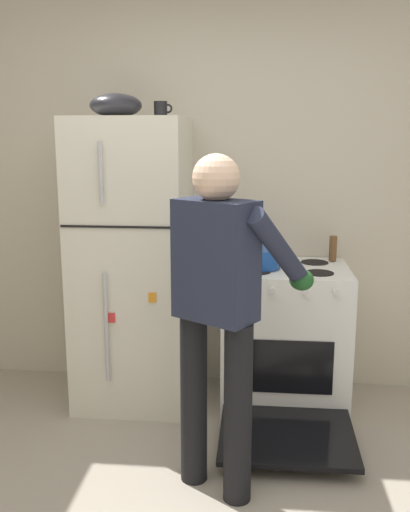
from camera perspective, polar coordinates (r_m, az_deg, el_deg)
The scene contains 8 objects.
kitchen_wall_back at distance 3.84m, azimuth 0.67°, elevation 7.04°, with size 6.00×0.10×2.70m, color beige.
refrigerator at distance 3.61m, azimuth -7.17°, elevation -0.74°, with size 0.68×0.72×1.78m.
stove_range at distance 3.64m, azimuth 7.92°, elevation -8.15°, with size 0.76×1.21×0.89m.
person_cook at distance 2.61m, azimuth 1.60°, elevation -3.95°, with size 0.68×0.74×1.60m.
red_pot at distance 3.46m, azimuth 5.54°, elevation -0.20°, with size 0.34×0.24×0.12m.
coffee_mug at distance 3.54m, azimuth -4.41°, elevation 14.37°, with size 0.11×0.08×0.10m.
pepper_mill at distance 3.73m, azimuth 12.63°, elevation 0.76°, with size 0.05×0.05×0.16m, color brown.
mixing_bowl at distance 3.55m, azimuth -8.88°, elevation 14.62°, with size 0.31×0.31×0.14m, color black.
Camera 1 is at (0.32, -1.87, 1.67)m, focal length 40.13 mm.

